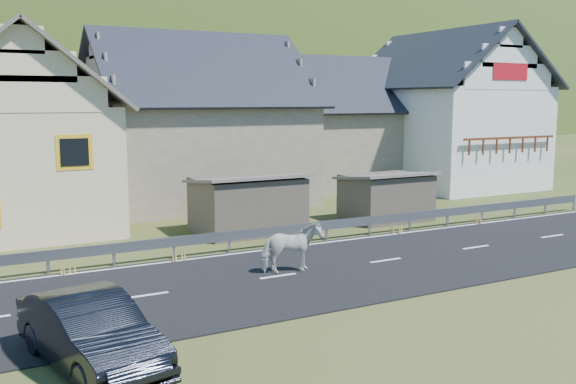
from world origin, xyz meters
TOP-DOWN VIEW (x-y plane):
  - ground at (0.00, 0.00)m, footprint 160.00×160.00m
  - road at (0.00, 0.00)m, footprint 60.00×7.00m
  - lane_markings at (0.00, 0.00)m, footprint 60.00×6.60m
  - guardrail at (-0.00, 3.68)m, footprint 28.10×0.09m
  - shed_left at (-2.00, 6.50)m, footprint 4.30×3.30m
  - shed_right at (4.50, 6.00)m, footprint 3.80×2.90m
  - house_cream at (-10.00, 12.00)m, footprint 7.80×9.80m
  - house_stone_a at (-1.00, 15.00)m, footprint 10.80×9.80m
  - house_stone_b at (9.00, 17.00)m, footprint 9.80×8.80m
  - house_white at (15.00, 14.00)m, footprint 8.80×10.80m
  - mountain at (5.00, 180.00)m, footprint 440.00×280.00m
  - horse at (-3.44, 0.19)m, footprint 1.09×1.93m
  - car at (-10.26, -4.00)m, footprint 2.38×4.64m

SIDE VIEW (x-z plane):
  - mountain at x=5.00m, z-range -150.00..110.00m
  - ground at x=0.00m, z-range 0.00..0.00m
  - road at x=0.00m, z-range 0.00..0.04m
  - lane_markings at x=0.00m, z-range 0.04..0.05m
  - guardrail at x=0.00m, z-range 0.19..0.94m
  - car at x=-10.26m, z-range 0.00..1.46m
  - horse at x=-3.44m, z-range 0.04..1.59m
  - shed_right at x=4.50m, z-range -0.10..2.10m
  - shed_left at x=-2.00m, z-range -0.10..2.30m
  - house_stone_b at x=9.00m, z-range 0.19..8.29m
  - house_cream at x=-10.00m, z-range 0.21..8.51m
  - house_stone_a at x=-1.00m, z-range 0.18..9.08m
  - house_white at x=15.00m, z-range 0.21..9.91m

